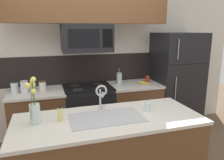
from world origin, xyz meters
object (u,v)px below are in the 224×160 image
object	(u,v)px
storage_jar_tall	(15,87)
dish_soap_bottle	(60,114)
microwave	(87,38)
storage_jar_short	(42,86)
coffee_tin	(147,79)
flower_vase	(34,108)
stove_range	(88,114)
french_press	(119,78)
sink_faucet	(101,94)
storage_jar_medium	(24,87)
banana_bunch	(144,83)
drinking_glass	(147,107)
refrigerator	(175,82)

from	to	relation	value
storage_jar_tall	dish_soap_bottle	world-z (taller)	storage_jar_tall
microwave	storage_jar_short	xyz separation A→B (m)	(-0.68, 0.04, -0.70)
coffee_tin	flower_vase	size ratio (longest dim) A/B	0.23
storage_jar_tall	storage_jar_short	size ratio (longest dim) A/B	1.10
stove_range	dish_soap_bottle	bearing A→B (deg)	-113.36
french_press	coffee_tin	distance (m)	0.52
storage_jar_tall	sink_faucet	size ratio (longest dim) A/B	0.55
storage_jar_medium	dish_soap_bottle	world-z (taller)	storage_jar_medium
coffee_tin	stove_range	bearing A→B (deg)	-177.31
banana_bunch	french_press	world-z (taller)	french_press
sink_faucet	flower_vase	xyz separation A→B (m)	(-0.71, -0.14, -0.04)
microwave	banana_bunch	bearing A→B (deg)	-2.35
french_press	drinking_glass	xyz separation A→B (m)	(-0.10, -1.26, -0.05)
coffee_tin	drinking_glass	xyz separation A→B (m)	(-0.62, -1.25, -0.00)
banana_bunch	dish_soap_bottle	distance (m)	1.84
storage_jar_medium	drinking_glass	distance (m)	1.80
french_press	sink_faucet	bearing A→B (deg)	-118.34
microwave	banana_bunch	xyz separation A→B (m)	(0.95, -0.04, -0.75)
storage_jar_tall	dish_soap_bottle	bearing A→B (deg)	-65.20
stove_range	coffee_tin	world-z (taller)	coffee_tin
microwave	storage_jar_tall	xyz separation A→B (m)	(-1.07, 0.06, -0.69)
storage_jar_tall	microwave	bearing A→B (deg)	-3.19
sink_faucet	drinking_glass	xyz separation A→B (m)	(0.49, -0.16, -0.15)
storage_jar_short	dish_soap_bottle	size ratio (longest dim) A/B	0.93
storage_jar_tall	french_press	xyz separation A→B (m)	(1.62, 0.02, 0.02)
banana_bunch	dish_soap_bottle	size ratio (longest dim) A/B	1.15
microwave	french_press	bearing A→B (deg)	8.43
french_press	flower_vase	size ratio (longest dim) A/B	0.56
stove_range	drinking_glass	distance (m)	1.37
refrigerator	dish_soap_bottle	xyz separation A→B (m)	(-2.12, -1.19, 0.10)
microwave	flower_vase	xyz separation A→B (m)	(-0.75, -1.16, -0.61)
microwave	sink_faucet	xyz separation A→B (m)	(-0.04, -1.01, -0.58)
storage_jar_tall	coffee_tin	size ratio (longest dim) A/B	1.53
french_press	flower_vase	world-z (taller)	flower_vase
drinking_glass	french_press	bearing A→B (deg)	85.52
drinking_glass	refrigerator	bearing A→B (deg)	46.36
microwave	drinking_glass	bearing A→B (deg)	-69.10
sink_faucet	flower_vase	distance (m)	0.72
refrigerator	flower_vase	size ratio (longest dim) A/B	3.66
french_press	flower_vase	xyz separation A→B (m)	(-1.30, -1.24, 0.06)
drinking_glass	sink_faucet	bearing A→B (deg)	161.93
storage_jar_short	sink_faucet	distance (m)	1.24
sink_faucet	drinking_glass	distance (m)	0.54
sink_faucet	dish_soap_bottle	xyz separation A→B (m)	(-0.46, -0.14, -0.13)
storage_jar_tall	sink_faucet	world-z (taller)	sink_faucet
stove_range	storage_jar_tall	xyz separation A→B (m)	(-1.07, 0.04, 0.53)
coffee_tin	sink_faucet	xyz separation A→B (m)	(-1.11, -1.08, 0.14)
storage_jar_short	drinking_glass	distance (m)	1.66
banana_bunch	sink_faucet	xyz separation A→B (m)	(-0.99, -0.97, 0.18)
storage_jar_tall	flower_vase	xyz separation A→B (m)	(0.32, -1.22, 0.08)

